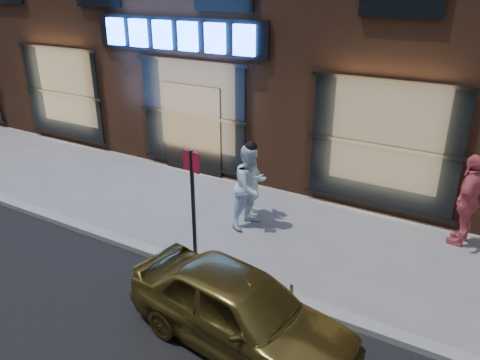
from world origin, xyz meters
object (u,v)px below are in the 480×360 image
object	(u,v)px
passerby	(468,200)
sign_post	(193,199)
man_bowtie	(252,181)
gold_sedan	(240,309)
man_cap	(251,186)

from	to	relation	value
passerby	sign_post	world-z (taller)	sign_post
man_bowtie	passerby	bearing A→B (deg)	-99.45
passerby	man_bowtie	bearing A→B (deg)	-65.88
gold_sedan	sign_post	size ratio (longest dim) A/B	1.55
passerby	gold_sedan	bearing A→B (deg)	-16.84
man_cap	passerby	world-z (taller)	passerby
sign_post	passerby	bearing A→B (deg)	49.79
man_bowtie	passerby	size ratio (longest dim) A/B	0.88
man_cap	gold_sedan	xyz separation A→B (m)	(1.61, -3.21, -0.31)
man_cap	sign_post	bearing A→B (deg)	-170.25
gold_sedan	sign_post	xyz separation A→B (m)	(-1.71, 1.31, 0.77)
man_bowtie	gold_sedan	xyz separation A→B (m)	(1.81, -3.65, -0.23)
gold_sedan	sign_post	bearing A→B (deg)	60.61
man_bowtie	passerby	xyz separation A→B (m)	(4.21, 1.04, 0.11)
man_cap	passerby	size ratio (longest dim) A/B	0.96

